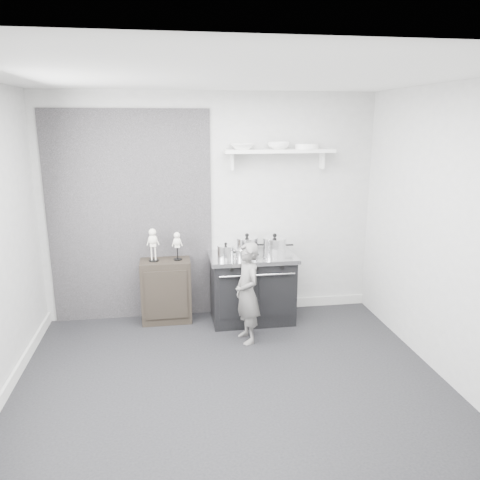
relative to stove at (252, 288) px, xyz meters
name	(u,v)px	position (x,y,z in m)	size (l,w,h in m)	color
ground	(232,389)	(-0.45, -1.48, -0.41)	(4.00, 4.00, 0.00)	black
room_shell	(218,209)	(-0.54, -1.33, 1.23)	(4.02, 3.62, 2.71)	#ADADAA
wall_shelf	(279,152)	(0.35, 0.20, 1.60)	(1.30, 0.26, 0.24)	white
stove	(252,288)	(0.00, 0.00, 0.00)	(1.02, 0.64, 0.82)	black
side_cabinet	(166,291)	(-1.03, 0.13, -0.03)	(0.59, 0.34, 0.76)	black
child	(247,293)	(-0.15, -0.55, 0.14)	(0.41, 0.27, 1.11)	slate
pot_front_left	(226,252)	(-0.33, -0.10, 0.49)	(0.28, 0.20, 0.20)	white
pot_back_left	(247,245)	(-0.04, 0.14, 0.50)	(0.36, 0.28, 0.24)	white
pot_back_right	(275,245)	(0.28, 0.08, 0.50)	(0.38, 0.29, 0.24)	white
pot_front_center	(244,254)	(-0.13, -0.16, 0.47)	(0.27, 0.18, 0.15)	white
skeleton_full	(153,242)	(-1.16, 0.13, 0.57)	(0.13, 0.08, 0.45)	white
skeleton_torso	(177,244)	(-0.88, 0.13, 0.54)	(0.11, 0.07, 0.39)	white
bowl_large	(242,146)	(-0.09, 0.19, 1.66)	(0.29, 0.29, 0.07)	white
bowl_small	(279,146)	(0.34, 0.19, 1.67)	(0.26, 0.26, 0.08)	white
plate_stack	(307,146)	(0.68, 0.19, 1.66)	(0.28, 0.28, 0.06)	white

